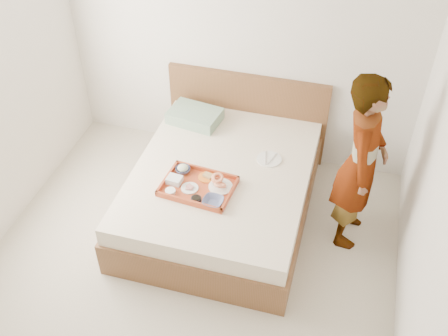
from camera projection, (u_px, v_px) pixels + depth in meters
ground at (178, 292)px, 4.44m from camera, size 3.50×4.00×0.01m
wall_back at (240, 40)px, 5.04m from camera, size 3.50×0.01×2.60m
wall_right at (438, 228)px, 3.23m from camera, size 0.01×4.00×2.60m
bed at (222, 191)px, 4.97m from camera, size 1.65×2.00×0.53m
headboard at (247, 115)px, 5.54m from camera, size 1.65×0.06×0.95m
pillow at (195, 116)px, 5.32m from camera, size 0.54×0.41×0.12m
tray at (198, 186)px, 4.60m from camera, size 0.65×0.50×0.06m
prawn_plate at (221, 187)px, 4.60m from camera, size 0.23×0.23×0.01m
navy_bowl_big at (213, 201)px, 4.44m from camera, size 0.19×0.19×0.04m
sauce_dish at (196, 199)px, 4.47m from camera, size 0.10×0.10×0.03m
meat_plate at (190, 188)px, 4.59m from camera, size 0.16×0.16×0.01m
bread_plate at (207, 177)px, 4.70m from camera, size 0.16×0.16×0.01m
salad_bowl at (183, 170)px, 4.75m from camera, size 0.15×0.15×0.04m
plastic_tub at (174, 180)px, 4.63m from camera, size 0.14×0.12×0.06m
cheese_round at (170, 191)px, 4.54m from camera, size 0.10×0.10×0.03m
dinner_plate at (269, 159)px, 4.91m from camera, size 0.25×0.25×0.01m
person at (361, 163)px, 4.40m from camera, size 0.43×0.63×1.67m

